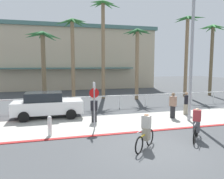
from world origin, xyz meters
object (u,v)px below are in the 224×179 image
Objects in this scene: pedestrian_2 at (94,111)px; pedestrian_1 at (173,107)px; bollard_1 at (50,126)px; cyclist_black_1 at (196,125)px; palm_tree_0 at (43,49)px; palm_tree_2 at (103,26)px; car_white_1 at (47,105)px; pedestrian_0 at (186,104)px; palm_tree_5 at (213,41)px; streetlight_curb at (194,51)px; palm_tree_1 at (73,38)px; palm_tree_4 at (187,40)px; stop_sign_bike_lane at (94,99)px; cyclist_yellow_0 at (146,132)px; palm_tree_3 at (137,46)px.

pedestrian_1 is at bearing -3.83° from pedestrian_2.
cyclist_black_1 reaches higher than bollard_1.
palm_tree_2 reaches higher than palm_tree_0.
car_white_1 is (-5.40, -7.07, -6.42)m from palm_tree_2.
bollard_1 is 9.36m from pedestrian_0.
palm_tree_5 is at bearing -4.91° from palm_tree_2.
streetlight_curb is 11.76m from palm_tree_0.
pedestrian_1 is (-1.42, -0.67, 0.05)m from pedestrian_0.
bollard_1 is 6.99m from cyclist_black_1.
cyclist_black_1 is (1.42, -13.22, -6.60)m from palm_tree_2.
palm_tree_5 reaches higher than palm_tree_1.
car_white_1 is (-14.24, -5.95, -5.21)m from palm_tree_4.
palm_tree_2 reaches higher than bollard_1.
pedestrian_0 reaches higher than cyclist_black_1.
cyclist_yellow_0 is at bearing -63.47° from stop_sign_bike_lane.
bollard_1 is 0.13× the size of streetlight_curb.
streetlight_curb reaches higher than pedestrian_1.
palm_tree_0 is at bearing -173.84° from palm_tree_4.
palm_tree_0 reaches higher than cyclist_black_1.
palm_tree_5 is at bearing 2.71° from palm_tree_3.
palm_tree_1 reaches higher than palm_tree_3.
palm_tree_0 is 0.72× the size of palm_tree_4.
bollard_1 is 3.90m from car_white_1.
palm_tree_5 is 4.68× the size of pedestrian_1.
streetlight_curb reaches higher than cyclist_yellow_0.
palm_tree_3 is at bearing -10.86° from palm_tree_1.
bollard_1 is 18.00m from palm_tree_4.
palm_tree_5 is 19.14m from cyclist_yellow_0.
palm_tree_5 is 5.04× the size of pedestrian_2.
palm_tree_1 is 14.46m from cyclist_yellow_0.
palm_tree_2 is 6.30× the size of pedestrian_2.
car_white_1 is (0.32, -4.38, -3.87)m from palm_tree_0.
cyclist_black_1 is (7.14, -10.54, -4.05)m from palm_tree_0.
pedestrian_2 is (-14.74, -7.97, -5.31)m from palm_tree_5.
palm_tree_3 is 8.58m from pedestrian_0.
bollard_1 is 9.30m from palm_tree_0.
cyclist_black_1 is 5.17m from pedestrian_0.
palm_tree_2 reaches higher than palm_tree_4.
pedestrian_0 is 1.57m from pedestrian_1.
palm_tree_4 reaches higher than palm_tree_3.
palm_tree_4 is at bearing 3.53° from palm_tree_3.
palm_tree_0 is at bearing 111.98° from cyclist_yellow_0.
streetlight_curb is at bearing 58.79° from cyclist_black_1.
palm_tree_4 is at bearing 58.53° from cyclist_black_1.
streetlight_curb reaches higher than cyclist_black_1.
pedestrian_0 is (3.89, -8.68, -6.56)m from palm_tree_2.
car_white_1 is 2.62× the size of pedestrian_1.
car_white_1 is (-2.31, -6.78, -5.13)m from palm_tree_1.
pedestrian_0 is (9.30, -1.62, -0.14)m from car_white_1.
car_white_1 is (-8.49, 3.40, -3.41)m from streetlight_curb.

